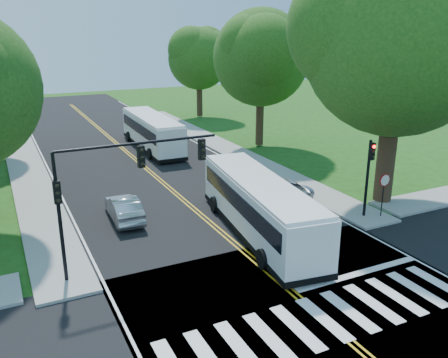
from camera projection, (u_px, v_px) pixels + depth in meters
ground at (316, 312)px, 18.14m from camera, size 140.00×140.00×0.00m
road at (161, 181)px, 33.51m from camera, size 14.00×96.00×0.01m
cross_road at (316, 312)px, 18.13m from camera, size 60.00×12.00×0.01m
center_line at (145, 167)px, 36.92m from camera, size 0.36×70.00×0.01m
edge_line_w at (53, 179)px, 34.06m from camera, size 0.12×70.00×0.01m
edge_line_e at (223, 157)px, 39.78m from camera, size 0.12×70.00×0.01m
crosswalk at (324, 319)px, 17.70m from camera, size 12.60×3.00×0.01m
stop_bar at (358, 273)px, 20.97m from camera, size 6.60×0.40×0.01m
sidewalk_nw at (27, 170)px, 35.97m from camera, size 2.60×40.00×0.15m
sidewalk_ne at (223, 147)px, 42.96m from camera, size 2.60×40.00×0.15m
tree_ne_big at (399, 42)px, 26.65m from camera, size 10.80×10.80×14.91m
tree_east_mid at (261, 58)px, 41.06m from camera, size 8.40×8.40×11.93m
tree_east_far at (199, 59)px, 55.45m from camera, size 7.20×7.20×10.34m
signal_nw at (115, 178)px, 19.82m from camera, size 7.15×0.46×5.66m
signal_ne at (369, 168)px, 26.18m from camera, size 0.30×0.46×4.40m
stop_sign at (384, 185)px, 26.40m from camera, size 0.76×0.08×2.53m
bus_lead at (259, 206)px, 24.50m from camera, size 4.03×11.77×2.99m
bus_follow at (152, 131)px, 42.09m from camera, size 2.98×11.50×2.96m
hatchback at (124, 208)px, 26.61m from camera, size 1.65×4.29×1.39m
suv at (280, 188)px, 30.28m from camera, size 2.98×4.77×1.23m
dark_sedan at (236, 169)px, 34.47m from camera, size 1.61×3.90×1.13m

